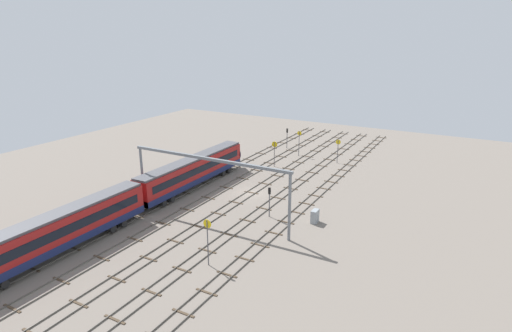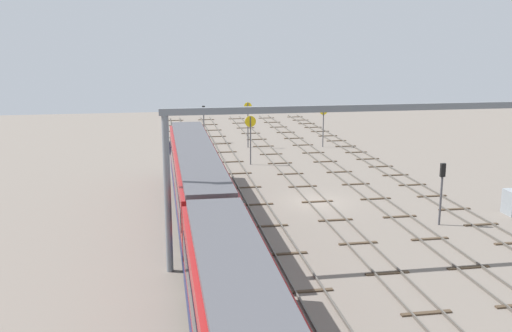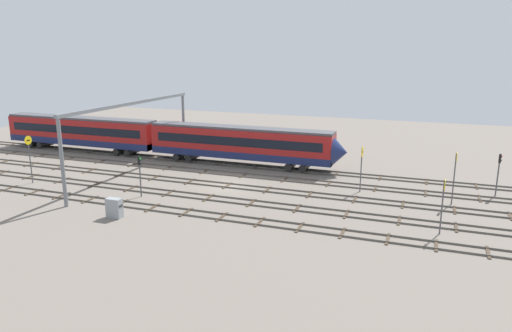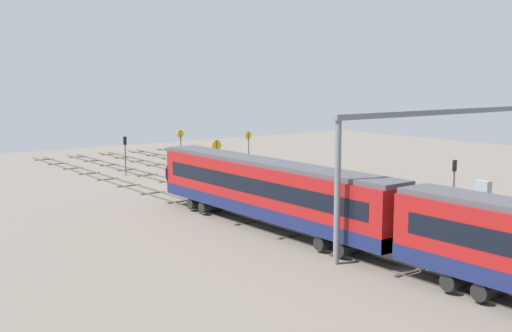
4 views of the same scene
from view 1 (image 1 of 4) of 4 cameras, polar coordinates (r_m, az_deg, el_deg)
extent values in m
plane|color=slate|center=(65.10, -0.65, -3.66)|extent=(112.19, 112.19, 0.00)
cube|color=#59544C|center=(61.11, 7.54, -5.21)|extent=(96.19, 0.07, 0.16)
cube|color=#59544C|center=(61.60, 6.29, -4.97)|extent=(96.19, 0.07, 0.16)
cube|color=#473828|center=(39.67, -9.91, -19.16)|extent=(0.24, 2.40, 0.08)
cube|color=#473828|center=(41.94, -6.75, -16.73)|extent=(0.24, 2.40, 0.08)
cube|color=#473828|center=(44.38, -4.00, -14.53)|extent=(0.24, 2.40, 0.08)
cube|color=#473828|center=(46.96, -1.59, -12.53)|extent=(0.24, 2.40, 0.08)
cube|color=#473828|center=(49.67, 0.53, -10.73)|extent=(0.24, 2.40, 0.08)
cube|color=#473828|center=(52.48, 2.41, -9.11)|extent=(0.24, 2.40, 0.08)
cube|color=#473828|center=(55.37, 4.08, -7.64)|extent=(0.24, 2.40, 0.08)
cube|color=#473828|center=(58.34, 5.57, -6.32)|extent=(0.24, 2.40, 0.08)
cube|color=#473828|center=(61.37, 6.91, -5.12)|extent=(0.24, 2.40, 0.08)
cube|color=#473828|center=(64.45, 8.12, -4.03)|extent=(0.24, 2.40, 0.08)
cube|color=#473828|center=(67.59, 9.21, -3.05)|extent=(0.24, 2.40, 0.08)
cube|color=#473828|center=(70.76, 10.21, -2.15)|extent=(0.24, 2.40, 0.08)
cube|color=#473828|center=(73.97, 11.12, -1.32)|extent=(0.24, 2.40, 0.08)
cube|color=#473828|center=(77.21, 11.95, -0.57)|extent=(0.24, 2.40, 0.08)
cube|color=#473828|center=(80.48, 12.71, 0.13)|extent=(0.24, 2.40, 0.08)
cube|color=#473828|center=(83.77, 13.42, 0.77)|extent=(0.24, 2.40, 0.08)
cube|color=#473828|center=(87.08, 14.07, 1.36)|extent=(0.24, 2.40, 0.08)
cube|color=#473828|center=(90.41, 14.67, 1.91)|extent=(0.24, 2.40, 0.08)
cube|color=#473828|center=(93.76, 15.23, 2.41)|extent=(0.24, 2.40, 0.08)
cube|color=#473828|center=(97.12, 15.76, 2.89)|extent=(0.24, 2.40, 0.08)
cube|color=#473828|center=(100.50, 16.24, 3.33)|extent=(0.24, 2.40, 0.08)
cube|color=#473828|center=(103.89, 16.70, 3.74)|extent=(0.24, 2.40, 0.08)
cube|color=#59544C|center=(62.79, 3.60, -4.45)|extent=(96.19, 0.07, 0.16)
cube|color=#59544C|center=(63.36, 2.43, -4.21)|extent=(96.19, 0.07, 0.16)
cube|color=#473828|center=(40.35, -18.72, -19.22)|extent=(0.24, 2.40, 0.08)
cube|color=#473828|center=(42.87, -14.08, -16.36)|extent=(0.24, 2.40, 0.08)
cube|color=#473828|center=(45.72, -10.10, -13.74)|extent=(0.24, 2.40, 0.08)
cube|color=#473828|center=(48.83, -6.68, -11.40)|extent=(0.24, 2.40, 0.08)
cube|color=#473828|center=(52.15, -3.73, -9.31)|extent=(0.24, 2.40, 0.08)
cube|color=#473828|center=(55.66, -1.17, -7.46)|extent=(0.24, 2.40, 0.08)
cube|color=#473828|center=(59.31, 1.06, -5.82)|extent=(0.24, 2.40, 0.08)
cube|color=#473828|center=(63.09, 3.01, -4.36)|extent=(0.24, 2.40, 0.08)
cube|color=#473828|center=(66.96, 4.74, -3.07)|extent=(0.24, 2.40, 0.08)
cube|color=#473828|center=(70.92, 6.27, -1.92)|extent=(0.24, 2.40, 0.08)
cube|color=#473828|center=(74.95, 7.64, -0.89)|extent=(0.24, 2.40, 0.08)
cube|color=#473828|center=(79.04, 8.87, 0.03)|extent=(0.24, 2.40, 0.08)
cube|color=#473828|center=(83.18, 9.97, 0.87)|extent=(0.24, 2.40, 0.08)
cube|color=#473828|center=(87.36, 10.97, 1.62)|extent=(0.24, 2.40, 0.08)
cube|color=#473828|center=(91.59, 11.88, 2.31)|extent=(0.24, 2.40, 0.08)
cube|color=#473828|center=(95.84, 12.71, 2.93)|extent=(0.24, 2.40, 0.08)
cube|color=#473828|center=(100.13, 13.47, 3.50)|extent=(0.24, 2.40, 0.08)
cube|color=#473828|center=(104.43, 14.17, 4.02)|extent=(0.24, 2.40, 0.08)
cube|color=#59544C|center=(64.75, -0.10, -3.71)|extent=(96.19, 0.07, 0.16)
cube|color=#59544C|center=(65.41, -1.20, -3.49)|extent=(96.19, 0.07, 0.16)
cube|color=#473828|center=(43.41, -23.06, -16.88)|extent=(0.24, 2.40, 0.08)
cube|color=#473828|center=(45.77, -18.49, -14.42)|extent=(0.24, 2.40, 0.08)
cube|color=#473828|center=(48.44, -14.47, -12.13)|extent=(0.24, 2.40, 0.08)
cube|color=#473828|center=(51.39, -10.96, -10.05)|extent=(0.24, 2.40, 0.08)
cube|color=#473828|center=(54.56, -7.87, -8.17)|extent=(0.24, 2.40, 0.08)
cube|color=#473828|center=(57.92, -5.16, -6.49)|extent=(0.24, 2.40, 0.08)
cube|color=#473828|center=(61.44, -2.77, -4.98)|extent=(0.24, 2.40, 0.08)
cube|color=#473828|center=(65.09, -0.65, -3.63)|extent=(0.24, 2.40, 0.08)
cube|color=#473828|center=(68.85, 1.23, -2.42)|extent=(0.24, 2.40, 0.08)
cube|color=#473828|center=(72.71, 2.92, -1.34)|extent=(0.24, 2.40, 0.08)
cube|color=#473828|center=(76.64, 4.43, -0.36)|extent=(0.24, 2.40, 0.08)
cube|color=#473828|center=(80.64, 5.79, 0.52)|extent=(0.24, 2.40, 0.08)
cube|color=#473828|center=(84.71, 7.02, 1.31)|extent=(0.24, 2.40, 0.08)
cube|color=#473828|center=(88.82, 8.14, 2.03)|extent=(0.24, 2.40, 0.08)
cube|color=#473828|center=(92.98, 9.16, 2.69)|extent=(0.24, 2.40, 0.08)
cube|color=#473828|center=(97.17, 10.10, 3.29)|extent=(0.24, 2.40, 0.08)
cube|color=#473828|center=(101.40, 10.96, 3.84)|extent=(0.24, 2.40, 0.08)
cube|color=#473828|center=(105.66, 11.75, 4.34)|extent=(0.24, 2.40, 0.08)
cube|color=#59544C|center=(66.97, -3.57, -3.01)|extent=(96.19, 0.07, 0.16)
cube|color=#59544C|center=(67.71, -4.59, -2.79)|extent=(96.19, 0.07, 0.16)
cube|color=#473828|center=(45.34, -30.32, -16.43)|extent=(0.24, 2.40, 0.08)
cube|color=#473828|center=(47.50, -25.03, -13.99)|extent=(0.24, 2.40, 0.08)
cube|color=#473828|center=(50.08, -20.35, -11.68)|extent=(0.24, 2.40, 0.08)
cube|color=#473828|center=(53.02, -16.21, -9.56)|extent=(0.24, 2.40, 0.08)
cube|color=#473828|center=(56.26, -12.58, -7.62)|extent=(0.24, 2.40, 0.08)
cube|color=#473828|center=(59.76, -9.39, -5.88)|extent=(0.24, 2.40, 0.08)
cube|color=#473828|center=(63.46, -6.57, -4.32)|extent=(0.24, 2.40, 0.08)
cube|color=#473828|center=(67.35, -4.08, -2.93)|extent=(0.24, 2.40, 0.08)
cube|color=#473828|center=(71.38, -1.88, -1.69)|extent=(0.24, 2.40, 0.08)
cube|color=#473828|center=(75.54, 0.09, -0.58)|extent=(0.24, 2.40, 0.08)
cube|color=#473828|center=(79.80, 1.84, 0.41)|extent=(0.24, 2.40, 0.08)
cube|color=#473828|center=(84.15, 3.42, 1.30)|extent=(0.24, 2.40, 0.08)
cube|color=#473828|center=(88.57, 4.84, 2.11)|extent=(0.24, 2.40, 0.08)
cube|color=#473828|center=(93.06, 6.13, 2.83)|extent=(0.24, 2.40, 0.08)
cube|color=#473828|center=(97.61, 7.30, 3.48)|extent=(0.24, 2.40, 0.08)
cube|color=#473828|center=(102.20, 8.36, 4.08)|extent=(0.24, 2.40, 0.08)
cube|color=#473828|center=(106.84, 9.34, 4.62)|extent=(0.24, 2.40, 0.08)
cube|color=#59544C|center=(69.43, -6.80, -2.34)|extent=(96.19, 0.07, 0.16)
cube|color=#59544C|center=(70.24, -7.75, -2.14)|extent=(96.19, 0.07, 0.16)
cube|color=#473828|center=(50.98, -28.21, -12.24)|extent=(0.24, 2.40, 0.08)
cube|color=#473828|center=(53.39, -23.68, -10.21)|extent=(0.24, 2.40, 0.08)
cube|color=#473828|center=(56.15, -19.61, -8.32)|extent=(0.24, 2.40, 0.08)
cube|color=#473828|center=(59.23, -15.98, -6.58)|extent=(0.24, 2.40, 0.08)
cube|color=#473828|center=(62.56, -12.74, -4.99)|extent=(0.24, 2.40, 0.08)
cube|color=#473828|center=(66.11, -9.85, -3.56)|extent=(0.24, 2.40, 0.08)
cube|color=#473828|center=(69.84, -7.28, -2.27)|extent=(0.24, 2.40, 0.08)
cube|color=#473828|center=(73.74, -4.97, -1.11)|extent=(0.24, 2.40, 0.08)
cube|color=#473828|center=(77.77, -2.90, -0.06)|extent=(0.24, 2.40, 0.08)
cube|color=#473828|center=(81.91, -1.04, 0.88)|extent=(0.24, 2.40, 0.08)
cube|color=#473828|center=(86.16, 0.65, 1.72)|extent=(0.24, 2.40, 0.08)
cube|color=#473828|center=(90.48, 2.17, 2.49)|extent=(0.24, 2.40, 0.08)
cube|color=#473828|center=(94.88, 3.56, 3.19)|extent=(0.24, 2.40, 0.08)
cube|color=#473828|center=(99.35, 4.82, 3.82)|extent=(0.24, 2.40, 0.08)
cube|color=#473828|center=(103.86, 5.98, 4.39)|extent=(0.24, 2.40, 0.08)
cube|color=#473828|center=(108.43, 7.04, 4.92)|extent=(0.24, 2.40, 0.08)
cube|color=maroon|center=(67.16, -8.55, -0.60)|extent=(24.00, 2.90, 3.60)
cube|color=navy|center=(67.59, -8.49, -1.69)|extent=(24.00, 2.94, 0.90)
cube|color=#4C4C51|center=(66.58, -8.62, 1.00)|extent=(24.00, 2.50, 0.30)
cube|color=black|center=(66.18, -7.56, -0.44)|extent=(22.00, 0.04, 1.10)
cube|color=black|center=(67.89, -9.54, -0.06)|extent=(22.00, 0.04, 1.10)
cylinder|color=black|center=(61.79, -13.27, -4.75)|extent=(0.90, 2.70, 0.90)
cylinder|color=black|center=(63.02, -12.18, -4.22)|extent=(0.90, 2.70, 0.90)
cylinder|color=black|center=(73.06, -5.26, -0.82)|extent=(0.90, 2.70, 0.90)
cylinder|color=black|center=(74.48, -4.48, -0.44)|extent=(0.90, 2.70, 0.90)
cube|color=maroon|center=(51.26, -25.68, -8.15)|extent=(24.00, 2.90, 3.60)
cube|color=navy|center=(51.82, -25.48, -9.50)|extent=(24.00, 2.94, 0.90)
cube|color=#4C4C51|center=(50.50, -25.97, -6.14)|extent=(24.00, 2.50, 0.30)
cube|color=black|center=(49.97, -24.75, -8.13)|extent=(22.00, 0.04, 1.10)
cube|color=black|center=(52.22, -26.70, -7.30)|extent=(22.00, 0.04, 1.10)
cylinder|color=black|center=(55.85, -19.76, -7.84)|extent=(0.90, 2.70, 0.90)
cylinder|color=black|center=(56.91, -18.42, -7.21)|extent=(0.90, 2.70, 0.90)
cone|color=navy|center=(77.27, -2.80, 1.86)|extent=(1.60, 3.24, 3.24)
cylinder|color=slate|center=(49.17, 4.60, -5.73)|extent=(0.36, 0.36, 8.37)
cylinder|color=slate|center=(61.55, -15.24, -1.44)|extent=(0.36, 0.36, 8.37)
cube|color=slate|center=(53.11, -6.63, 1.00)|extent=(0.40, 23.57, 0.35)
cylinder|color=#4C4C51|center=(44.92, -6.60, -10.38)|extent=(0.12, 0.12, 5.25)
cylinder|color=yellow|center=(43.96, -6.67, -7.84)|extent=(0.05, 0.96, 0.96)
cube|color=black|center=(43.99, -6.65, -7.82)|extent=(0.02, 0.43, 0.12)
cylinder|color=#4C4C51|center=(84.49, 5.89, 3.06)|extent=(0.12, 0.12, 5.06)
cylinder|color=yellow|center=(84.02, 5.94, 4.48)|extent=(0.05, 0.87, 0.87)
cube|color=black|center=(84.04, 5.95, 4.48)|extent=(0.02, 0.39, 0.12)
cylinder|color=#4C4C51|center=(80.78, 11.08, 1.95)|extent=(0.12, 0.12, 4.54)
cylinder|color=yellow|center=(80.34, 11.16, 3.23)|extent=(0.05, 0.93, 0.93)
cube|color=black|center=(80.37, 11.17, 3.23)|extent=(0.02, 0.42, 0.12)
cylinder|color=#4C4C51|center=(77.21, 2.52, 1.61)|extent=(0.12, 0.12, 4.73)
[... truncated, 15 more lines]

